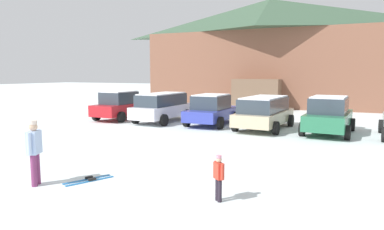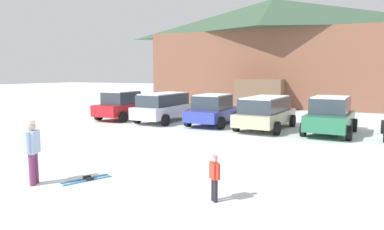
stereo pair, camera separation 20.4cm
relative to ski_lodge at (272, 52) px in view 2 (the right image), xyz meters
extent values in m
cube|color=brown|center=(0.00, 0.05, -1.57)|extent=(20.49, 8.24, 6.38)
pyramid|color=#37533C|center=(0.00, 0.05, 3.12)|extent=(21.11, 8.86, 2.99)
cube|color=brown|center=(0.18, -4.58, -3.56)|extent=(3.67, 1.94, 2.40)
cube|color=#AE1920|center=(-5.92, -13.81, -4.11)|extent=(1.72, 4.02, 0.66)
cube|color=#2D3842|center=(-5.92, -14.01, -3.41)|extent=(1.51, 2.09, 0.72)
cube|color=white|center=(-5.92, -14.01, -3.02)|extent=(1.41, 1.99, 0.06)
cylinder|color=black|center=(-6.84, -12.57, -4.44)|extent=(0.22, 0.64, 0.64)
cylinder|color=black|center=(-5.00, -12.57, -4.44)|extent=(0.22, 0.64, 0.64)
cylinder|color=black|center=(-6.85, -15.05, -4.44)|extent=(0.22, 0.64, 0.64)
cylinder|color=black|center=(-5.01, -15.06, -4.44)|extent=(0.22, 0.64, 0.64)
cube|color=white|center=(-3.02, -13.69, -4.11)|extent=(1.83, 4.58, 0.66)
cube|color=#2D3842|center=(-3.02, -13.78, -3.45)|extent=(1.60, 3.49, 0.65)
cube|color=white|center=(-3.02, -13.78, -3.09)|extent=(1.49, 3.31, 0.06)
cylinder|color=black|center=(-3.93, -12.26, -4.44)|extent=(0.23, 0.64, 0.64)
cylinder|color=black|center=(-2.05, -12.30, -4.44)|extent=(0.23, 0.64, 0.64)
cylinder|color=black|center=(-3.99, -15.08, -4.44)|extent=(0.23, 0.64, 0.64)
cylinder|color=black|center=(-2.11, -15.12, -4.44)|extent=(0.23, 0.64, 0.64)
cube|color=#313DA3|center=(0.06, -13.48, -4.15)|extent=(1.80, 4.27, 0.58)
cube|color=#2D3842|center=(0.06, -13.69, -3.49)|extent=(1.57, 2.23, 0.73)
cube|color=white|center=(0.06, -13.69, -3.09)|extent=(1.47, 2.11, 0.06)
cylinder|color=black|center=(-0.91, -12.17, -4.44)|extent=(0.22, 0.64, 0.64)
cylinder|color=black|center=(1.01, -12.15, -4.44)|extent=(0.22, 0.64, 0.64)
cylinder|color=black|center=(-0.89, -14.81, -4.44)|extent=(0.22, 0.64, 0.64)
cylinder|color=black|center=(1.02, -14.80, -4.44)|extent=(0.22, 0.64, 0.64)
cube|color=tan|center=(3.03, -13.73, -4.14)|extent=(2.17, 4.85, 0.60)
cube|color=#2D3842|center=(3.03, -13.83, -3.50)|extent=(1.87, 3.70, 0.68)
cube|color=white|center=(3.03, -13.83, -3.13)|extent=(1.75, 3.52, 0.06)
cylinder|color=black|center=(2.12, -12.20, -4.44)|extent=(0.26, 0.65, 0.64)
cylinder|color=black|center=(4.13, -12.33, -4.44)|extent=(0.26, 0.65, 0.64)
cylinder|color=black|center=(1.94, -15.14, -4.44)|extent=(0.26, 0.65, 0.64)
cylinder|color=black|center=(3.95, -15.26, -4.44)|extent=(0.26, 0.65, 0.64)
cube|color=#276B49|center=(6.11, -13.81, -4.09)|extent=(2.01, 4.33, 0.69)
cube|color=#2D3842|center=(6.10, -14.02, -3.39)|extent=(1.68, 2.29, 0.71)
cube|color=white|center=(6.10, -14.02, -3.01)|extent=(1.57, 2.17, 0.06)
cylinder|color=black|center=(5.25, -12.45, -4.44)|extent=(0.26, 0.65, 0.64)
cylinder|color=black|center=(7.14, -12.56, -4.44)|extent=(0.26, 0.65, 0.64)
cylinder|color=black|center=(5.09, -15.06, -4.44)|extent=(0.26, 0.65, 0.64)
cylinder|color=black|center=(6.98, -15.18, -4.44)|extent=(0.26, 0.65, 0.64)
cylinder|color=black|center=(8.39, -12.51, -4.44)|extent=(0.23, 0.64, 0.64)
cylinder|color=#732E5A|center=(-0.10, -25.06, -4.35)|extent=(0.15, 0.15, 0.82)
cylinder|color=#732E5A|center=(-0.02, -25.22, -4.35)|extent=(0.15, 0.15, 0.82)
cube|color=#A6BCE2|center=(-0.06, -25.14, -3.65)|extent=(0.39, 0.46, 0.58)
cylinder|color=#A6BCE2|center=(-0.17, -24.91, -3.63)|extent=(0.11, 0.11, 0.55)
cylinder|color=#A6BCE2|center=(0.05, -25.37, -3.63)|extent=(0.11, 0.11, 0.55)
sphere|color=tan|center=(-0.06, -25.14, -3.25)|extent=(0.21, 0.21, 0.21)
cylinder|color=beige|center=(-0.06, -25.14, -3.14)|extent=(0.20, 0.20, 0.10)
cylinder|color=#271F2A|center=(4.58, -24.21, -4.50)|extent=(0.09, 0.09, 0.51)
cylinder|color=#271F2A|center=(4.49, -24.13, -4.50)|extent=(0.09, 0.09, 0.51)
cube|color=red|center=(4.53, -24.17, -4.06)|extent=(0.29, 0.28, 0.36)
cylinder|color=red|center=(4.65, -24.28, -4.05)|extent=(0.07, 0.07, 0.35)
cylinder|color=red|center=(4.41, -24.06, -4.05)|extent=(0.07, 0.07, 0.35)
sphere|color=tan|center=(4.53, -24.17, -3.81)|extent=(0.13, 0.13, 0.13)
cylinder|color=pink|center=(4.53, -24.17, -3.74)|extent=(0.13, 0.13, 0.06)
cube|color=#206AAF|center=(0.97, -24.32, -4.75)|extent=(0.64, 1.22, 0.02)
cube|color=black|center=(1.00, -24.27, -4.71)|extent=(0.16, 0.22, 0.06)
cube|color=#206AAF|center=(0.79, -24.23, -4.75)|extent=(0.64, 1.22, 0.02)
cube|color=black|center=(0.82, -24.19, -4.71)|extent=(0.16, 0.22, 0.06)
camera|label=1|loc=(7.15, -31.05, -1.93)|focal=32.00mm
camera|label=2|loc=(7.34, -30.96, -1.93)|focal=32.00mm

